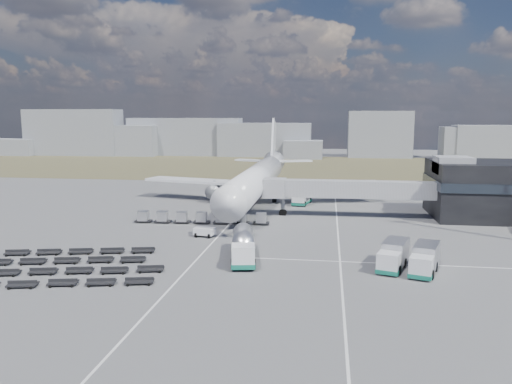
# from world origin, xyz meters

# --- Properties ---
(ground) EXTENTS (420.00, 420.00, 0.00)m
(ground) POSITION_xyz_m (0.00, 0.00, 0.00)
(ground) COLOR #565659
(ground) RESTS_ON ground
(grass_strip) EXTENTS (420.00, 90.00, 0.01)m
(grass_strip) POSITION_xyz_m (0.00, 110.00, 0.01)
(grass_strip) COLOR brown
(grass_strip) RESTS_ON ground
(lane_markings) EXTENTS (47.12, 110.00, 0.01)m
(lane_markings) POSITION_xyz_m (9.77, 3.00, 0.01)
(lane_markings) COLOR silver
(lane_markings) RESTS_ON ground
(jet_bridge) EXTENTS (30.30, 3.80, 7.05)m
(jet_bridge) POSITION_xyz_m (15.90, 20.42, 5.05)
(jet_bridge) COLOR #939399
(jet_bridge) RESTS_ON ground
(airliner) EXTENTS (51.59, 64.53, 17.62)m
(airliner) POSITION_xyz_m (0.00, 32.38, 5.29)
(airliner) COLOR white
(airliner) RESTS_ON ground
(skyline) EXTENTS (313.16, 23.17, 21.05)m
(skyline) POSITION_xyz_m (-10.64, 152.42, 8.13)
(skyline) COLOR gray
(skyline) RESTS_ON ground
(fuel_tanker) EXTENTS (4.71, 11.51, 3.62)m
(fuel_tanker) POSITION_xyz_m (3.80, -8.61, 1.81)
(fuel_tanker) COLOR white
(fuel_tanker) RESTS_ON ground
(pushback_tug) EXTENTS (3.27, 2.15, 1.40)m
(pushback_tug) POSITION_xyz_m (-4.00, 2.21, 0.70)
(pushback_tug) COLOR white
(pushback_tug) RESTS_ON ground
(catering_truck) EXTENTS (3.92, 7.13, 3.09)m
(catering_truck) POSITION_xyz_m (9.03, 32.51, 1.58)
(catering_truck) COLOR white
(catering_truck) RESTS_ON ground
(service_trucks_near) EXTENTS (8.13, 8.90, 2.96)m
(service_trucks_near) POSITION_xyz_m (23.90, -10.44, 1.61)
(service_trucks_near) COLOR white
(service_trucks_near) RESTS_ON ground
(uld_row) EXTENTS (22.96, 3.11, 1.77)m
(uld_row) POSITION_xyz_m (-6.73, 11.20, 1.06)
(uld_row) COLOR black
(uld_row) RESTS_ON ground
(baggage_dollies) EXTENTS (29.11, 19.79, 0.73)m
(baggage_dollies) POSITION_xyz_m (-19.01, -16.32, 0.37)
(baggage_dollies) COLOR black
(baggage_dollies) RESTS_ON ground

